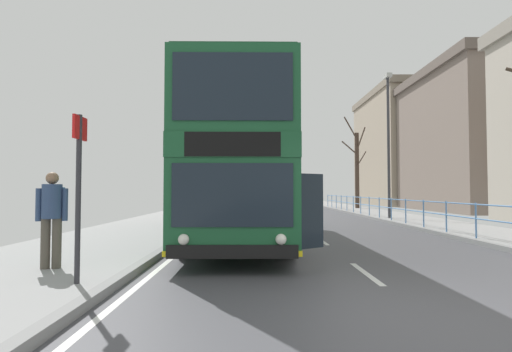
{
  "coord_description": "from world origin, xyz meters",
  "views": [
    {
      "loc": [
        -2.08,
        -4.83,
        1.53
      ],
      "look_at": [
        -2.03,
        5.83,
        1.93
      ],
      "focal_mm": 27.91,
      "sensor_mm": 36.0,
      "label": 1
    }
  ],
  "objects_px": {
    "background_building_00": "(406,148)",
    "background_building_01": "(512,139)",
    "pedestrian_with_backpack": "(52,212)",
    "bus_stop_sign_near": "(79,179)",
    "bare_tree_far_00": "(357,167)",
    "double_decker_bus_main": "(241,168)",
    "street_lamp_far_side": "(388,134)"
  },
  "relations": [
    {
      "from": "pedestrian_with_backpack",
      "to": "background_building_01",
      "type": "distance_m",
      "value": 33.66
    },
    {
      "from": "background_building_01",
      "to": "pedestrian_with_backpack",
      "type": "bearing_deg",
      "value": -135.38
    },
    {
      "from": "bus_stop_sign_near",
      "to": "background_building_01",
      "type": "bearing_deg",
      "value": 47.27
    },
    {
      "from": "bare_tree_far_00",
      "to": "background_building_01",
      "type": "height_order",
      "value": "background_building_01"
    },
    {
      "from": "pedestrian_with_backpack",
      "to": "street_lamp_far_side",
      "type": "relative_size",
      "value": 0.23
    },
    {
      "from": "background_building_00",
      "to": "street_lamp_far_side",
      "type": "bearing_deg",
      "value": -113.05
    },
    {
      "from": "double_decker_bus_main",
      "to": "street_lamp_far_side",
      "type": "xyz_separation_m",
      "value": [
        7.41,
        7.68,
        2.23
      ]
    },
    {
      "from": "pedestrian_with_backpack",
      "to": "background_building_00",
      "type": "xyz_separation_m",
      "value": [
        20.61,
        36.66,
        5.1
      ]
    },
    {
      "from": "double_decker_bus_main",
      "to": "pedestrian_with_backpack",
      "type": "xyz_separation_m",
      "value": [
        -3.25,
        -5.61,
        -1.11
      ]
    },
    {
      "from": "bus_stop_sign_near",
      "to": "bare_tree_far_00",
      "type": "bearing_deg",
      "value": 67.09
    },
    {
      "from": "pedestrian_with_backpack",
      "to": "double_decker_bus_main",
      "type": "bearing_deg",
      "value": 59.9
    },
    {
      "from": "double_decker_bus_main",
      "to": "background_building_00",
      "type": "xyz_separation_m",
      "value": [
        17.36,
        31.05,
        3.99
      ]
    },
    {
      "from": "pedestrian_with_backpack",
      "to": "background_building_01",
      "type": "xyz_separation_m",
      "value": [
        23.75,
        23.44,
        4.41
      ]
    },
    {
      "from": "street_lamp_far_side",
      "to": "background_building_01",
      "type": "xyz_separation_m",
      "value": [
        13.09,
        10.16,
        1.07
      ]
    },
    {
      "from": "bus_stop_sign_near",
      "to": "street_lamp_far_side",
      "type": "height_order",
      "value": "street_lamp_far_side"
    },
    {
      "from": "background_building_00",
      "to": "pedestrian_with_backpack",
      "type": "bearing_deg",
      "value": -119.35
    },
    {
      "from": "background_building_01",
      "to": "bare_tree_far_00",
      "type": "bearing_deg",
      "value": 173.06
    },
    {
      "from": "street_lamp_far_side",
      "to": "background_building_00",
      "type": "height_order",
      "value": "background_building_00"
    },
    {
      "from": "double_decker_bus_main",
      "to": "bus_stop_sign_near",
      "type": "height_order",
      "value": "double_decker_bus_main"
    },
    {
      "from": "street_lamp_far_side",
      "to": "bare_tree_far_00",
      "type": "relative_size",
      "value": 1.01
    },
    {
      "from": "bare_tree_far_00",
      "to": "background_building_01",
      "type": "distance_m",
      "value": 12.02
    },
    {
      "from": "street_lamp_far_side",
      "to": "bus_stop_sign_near",
      "type": "bearing_deg",
      "value": -123.73
    },
    {
      "from": "background_building_00",
      "to": "background_building_01",
      "type": "xyz_separation_m",
      "value": [
        3.14,
        -13.22,
        -0.68
      ]
    },
    {
      "from": "pedestrian_with_backpack",
      "to": "street_lamp_far_side",
      "type": "xyz_separation_m",
      "value": [
        10.66,
        13.28,
        3.34
      ]
    },
    {
      "from": "double_decker_bus_main",
      "to": "street_lamp_far_side",
      "type": "distance_m",
      "value": 10.9
    },
    {
      "from": "background_building_00",
      "to": "background_building_01",
      "type": "bearing_deg",
      "value": -76.62
    },
    {
      "from": "street_lamp_far_side",
      "to": "bare_tree_far_00",
      "type": "bearing_deg",
      "value": 83.36
    },
    {
      "from": "double_decker_bus_main",
      "to": "background_building_01",
      "type": "xyz_separation_m",
      "value": [
        20.5,
        17.83,
        3.3
      ]
    },
    {
      "from": "pedestrian_with_backpack",
      "to": "background_building_00",
      "type": "distance_m",
      "value": 42.36
    },
    {
      "from": "pedestrian_with_backpack",
      "to": "bus_stop_sign_near",
      "type": "relative_size",
      "value": 0.68
    },
    {
      "from": "street_lamp_far_side",
      "to": "background_building_01",
      "type": "height_order",
      "value": "background_building_01"
    },
    {
      "from": "bus_stop_sign_near",
      "to": "pedestrian_with_backpack",
      "type": "bearing_deg",
      "value": 129.77
    }
  ]
}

